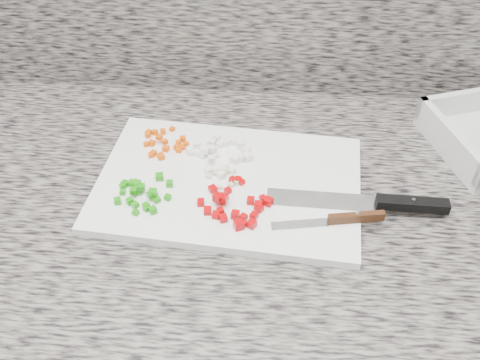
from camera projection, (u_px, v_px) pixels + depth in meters
The scene contains 10 objects.
cabinet at pixel (225, 341), 1.19m from camera, with size 3.92×0.62×0.86m, color silver.
countertop at pixel (219, 198), 0.89m from camera, with size 3.96×0.64×0.04m, color slate.
cutting_board at pixel (229, 183), 0.87m from camera, with size 0.42×0.28×0.01m, color white.
carrot_pile at pixel (165, 143), 0.93m from camera, with size 0.08×0.09×0.02m.
onion_pile at pixel (221, 153), 0.91m from camera, with size 0.12×0.11×0.02m.
green_pepper_pile at pixel (143, 193), 0.83m from camera, with size 0.09×0.09×0.02m.
red_pepper_pile at pixel (234, 205), 0.82m from camera, with size 0.12×0.11×0.02m.
garlic_pile at pixel (227, 175), 0.87m from camera, with size 0.06×0.06×0.01m.
chef_knife at pixel (381, 203), 0.82m from camera, with size 0.28×0.04×0.02m.
paring_knife at pixel (342, 219), 0.80m from camera, with size 0.17×0.04×0.02m.
Camera 1 is at (0.08, 0.81, 1.50)m, focal length 40.00 mm.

